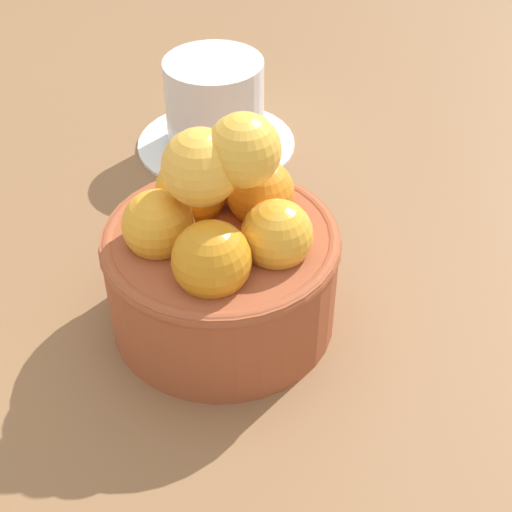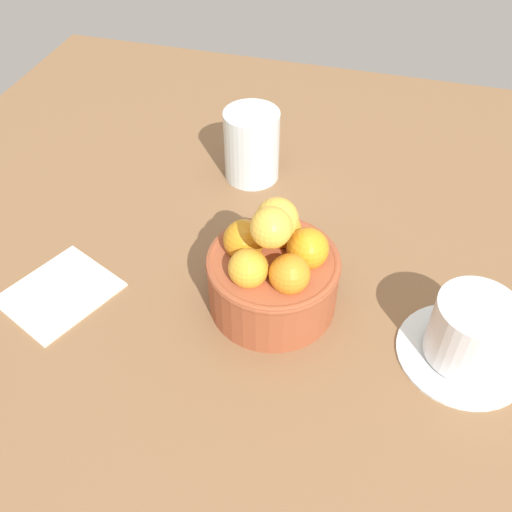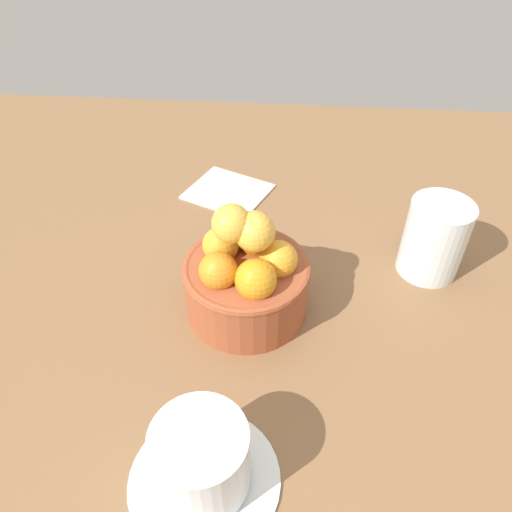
% 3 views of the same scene
% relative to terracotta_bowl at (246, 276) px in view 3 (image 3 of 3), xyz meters
% --- Properties ---
extents(ground_plane, '(1.14, 1.11, 0.04)m').
position_rel_terracotta_bowl_xyz_m(ground_plane, '(-0.00, -0.00, -0.07)').
color(ground_plane, brown).
extents(terracotta_bowl, '(0.14, 0.14, 0.14)m').
position_rel_terracotta_bowl_xyz_m(terracotta_bowl, '(0.00, 0.00, 0.00)').
color(terracotta_bowl, '#9E4C2D').
rests_on(terracotta_bowl, ground_plane).
extents(coffee_cup, '(0.13, 0.13, 0.08)m').
position_rel_terracotta_bowl_xyz_m(coffee_cup, '(-0.02, -0.20, -0.02)').
color(coffee_cup, white).
rests_on(coffee_cup, ground_plane).
extents(water_glass, '(0.07, 0.07, 0.10)m').
position_rel_terracotta_bowl_xyz_m(water_glass, '(0.22, 0.09, -0.00)').
color(water_glass, silver).
rests_on(water_glass, ground_plane).
extents(folded_napkin, '(0.14, 0.14, 0.01)m').
position_rel_terracotta_bowl_xyz_m(folded_napkin, '(-0.05, 0.23, -0.05)').
color(folded_napkin, white).
rests_on(folded_napkin, ground_plane).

